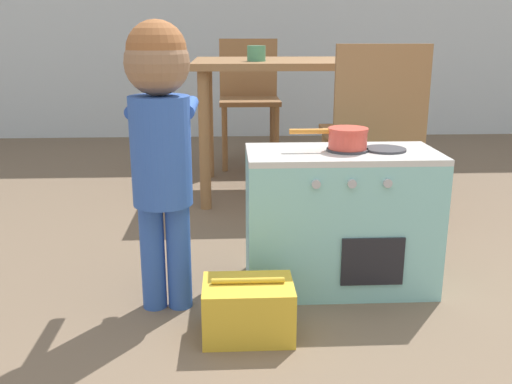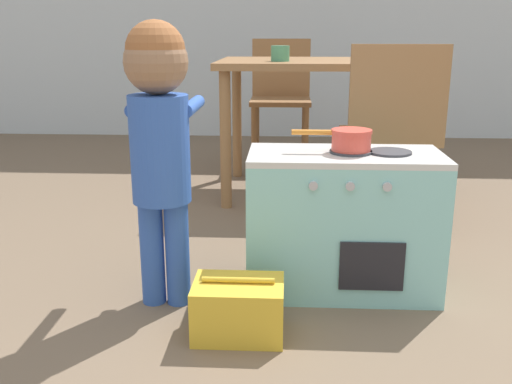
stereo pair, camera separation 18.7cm
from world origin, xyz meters
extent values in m
cube|color=#8CD1CC|center=(0.06, 0.83, 0.23)|extent=(0.64, 0.32, 0.47)
cube|color=silver|center=(0.06, 0.83, 0.48)|extent=(0.64, 0.32, 0.02)
cylinder|color=#38383D|center=(0.07, 0.83, 0.49)|extent=(0.14, 0.14, 0.01)
cylinder|color=#38383D|center=(0.20, 0.83, 0.49)|extent=(0.14, 0.14, 0.01)
cube|color=black|center=(0.14, 0.66, 0.15)|extent=(0.21, 0.01, 0.16)
cylinder|color=#B2B2B7|center=(-0.06, 0.66, 0.42)|extent=(0.03, 0.01, 0.03)
cylinder|color=#B2B2B7|center=(0.06, 0.66, 0.42)|extent=(0.03, 0.01, 0.03)
cylinder|color=#B2B2B7|center=(0.17, 0.66, 0.42)|extent=(0.03, 0.01, 0.03)
cylinder|color=#E04C3D|center=(0.07, 0.83, 0.53)|extent=(0.13, 0.13, 0.07)
cylinder|color=#E04C3D|center=(0.07, 0.83, 0.56)|extent=(0.13, 0.13, 0.01)
cylinder|color=orange|center=(-0.06, 0.83, 0.55)|extent=(0.13, 0.02, 0.02)
cylinder|color=#335BB7|center=(-0.58, 0.68, 0.18)|extent=(0.08, 0.08, 0.35)
cylinder|color=#335BB7|center=(-0.49, 0.68, 0.18)|extent=(0.08, 0.08, 0.35)
cylinder|color=#335BB7|center=(-0.53, 0.68, 0.52)|extent=(0.19, 0.19, 0.34)
sphere|color=#936B4C|center=(-0.53, 0.68, 0.79)|extent=(0.19, 0.19, 0.19)
sphere|color=#995B33|center=(-0.53, 0.68, 0.82)|extent=(0.18, 0.18, 0.18)
cylinder|color=#335BB7|center=(-0.62, 0.82, 0.64)|extent=(0.04, 0.26, 0.04)
cylinder|color=#335BB7|center=(-0.45, 0.82, 0.64)|extent=(0.04, 0.26, 0.04)
cube|color=gold|center=(-0.28, 0.49, 0.08)|extent=(0.27, 0.19, 0.17)
cylinder|color=gold|center=(-0.28, 0.49, 0.18)|extent=(0.21, 0.02, 0.02)
cube|color=olive|center=(0.04, 2.09, 0.71)|extent=(1.10, 0.78, 0.03)
cylinder|color=olive|center=(-0.45, 1.76, 0.35)|extent=(0.06, 0.06, 0.69)
cylinder|color=olive|center=(0.53, 1.76, 0.35)|extent=(0.06, 0.06, 0.69)
cylinder|color=olive|center=(-0.45, 2.42, 0.35)|extent=(0.06, 0.06, 0.69)
cylinder|color=olive|center=(0.53, 2.42, 0.35)|extent=(0.06, 0.06, 0.69)
cube|color=olive|center=(0.30, 1.47, 0.43)|extent=(0.39, 0.39, 0.03)
cube|color=olive|center=(0.30, 1.29, 0.64)|extent=(0.39, 0.02, 0.38)
cylinder|color=olive|center=(0.14, 1.30, 0.21)|extent=(0.04, 0.04, 0.42)
cylinder|color=olive|center=(0.47, 1.30, 0.21)|extent=(0.04, 0.04, 0.42)
cylinder|color=olive|center=(0.14, 1.64, 0.21)|extent=(0.04, 0.04, 0.42)
cylinder|color=olive|center=(0.47, 1.64, 0.21)|extent=(0.04, 0.04, 0.42)
cube|color=olive|center=(-0.18, 2.73, 0.43)|extent=(0.39, 0.39, 0.03)
cube|color=olive|center=(-0.18, 2.91, 0.64)|extent=(0.39, 0.02, 0.38)
cylinder|color=olive|center=(-0.35, 2.56, 0.21)|extent=(0.04, 0.04, 0.42)
cylinder|color=olive|center=(-0.02, 2.56, 0.21)|extent=(0.04, 0.04, 0.42)
cylinder|color=olive|center=(-0.35, 2.90, 0.21)|extent=(0.04, 0.04, 0.42)
cylinder|color=olive|center=(-0.02, 2.90, 0.21)|extent=(0.04, 0.04, 0.42)
cylinder|color=#478E66|center=(-0.18, 1.92, 0.77)|extent=(0.09, 0.09, 0.08)
camera|label=1|loc=(-0.33, -1.04, 0.87)|focal=40.00mm
camera|label=2|loc=(-0.14, -1.04, 0.87)|focal=40.00mm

